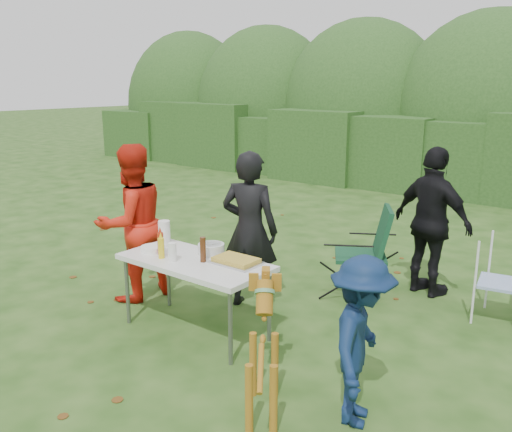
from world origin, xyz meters
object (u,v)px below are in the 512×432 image
Objects in this scene: person_red_jacket at (132,223)px; child at (361,341)px; folding_table at (195,265)px; camping_chair at (361,251)px; paper_towel_roll at (164,233)px; beer_bottle at (203,250)px; person_cook at (250,230)px; ketchup_bottle at (161,244)px; person_black_puffy at (432,222)px; dog at (263,357)px; lawn_chair at (505,280)px; mustard_bottle at (161,248)px.

person_red_jacket is 3.13m from child.
folding_table is 1.44× the size of camping_chair.
camping_chair is at bearing 51.15° from paper_towel_roll.
beer_bottle is (0.10, 0.01, 0.17)m from folding_table.
person_cook is 6.55× the size of paper_towel_roll.
ketchup_bottle is at bearing -168.32° from folding_table.
camping_chair is at bearing -144.08° from person_cook.
beer_bottle is (-1.32, -2.34, 0.01)m from person_black_puffy.
paper_towel_roll is (-2.50, 0.47, 0.25)m from child.
camping_chair is (0.79, 1.04, -0.33)m from person_cook.
dog is at bearing 114.13° from person_cook.
ketchup_bottle is at bearing 35.78° from dog.
lawn_chair is 3.47m from ketchup_bottle.
person_cook is 1.37× the size of child.
paper_towel_roll is (-0.59, -0.67, 0.02)m from person_cook.
folding_table is 6.82× the size of ketchup_bottle.
person_red_jacket is 1.40× the size of child.
paper_towel_roll is (-2.88, -1.93, 0.42)m from lawn_chair.
paper_towel_roll is at bearing 61.78° from child.
child reaches higher than ketchup_bottle.
folding_table is at bearing -173.49° from beer_bottle.
person_black_puffy is 1.37× the size of child.
paper_towel_roll is (-0.20, 0.23, 0.02)m from ketchup_bottle.
camping_chair reaches higher than ketchup_bottle.
dog is 2.93m from lawn_chair.
mustard_bottle is (-1.71, -2.51, -0.01)m from person_black_puffy.
person_red_jacket reaches higher than beer_bottle.
dog is 1.74m from mustard_bottle.
ketchup_bottle reaches higher than mustard_bottle.
dog is (-0.59, -0.36, -0.17)m from child.
person_red_jacket reaches higher than camping_chair.
person_cook reaches higher than lawn_chair.
lawn_chair is 3.43× the size of paper_towel_roll.
person_cook reaches higher than camping_chair.
folding_table is 1.21× the size of child.
lawn_chair is at bearing -54.23° from dog.
person_cook is 7.75× the size of ketchup_bottle.
beer_bottle is at bearing 6.51° from folding_table.
folding_table is at bearing 11.68° from ketchup_bottle.
person_black_puffy reaches higher than paper_towel_roll.
camping_chair is 4.72× the size of ketchup_bottle.
beer_bottle is (0.48, 0.09, 0.01)m from ketchup_bottle.
folding_table is 1.51m from dog.
beer_bottle reaches higher than mustard_bottle.
camping_chair is 1.52m from lawn_chair.
child is (0.49, -2.67, -0.23)m from person_black_puffy.
ketchup_bottle is at bearing 28.17° from camping_chair.
ketchup_bottle is 0.49m from beer_bottle.
paper_towel_roll is at bearing 133.08° from mustard_bottle.
ketchup_bottle is (-2.30, 0.24, 0.23)m from child.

